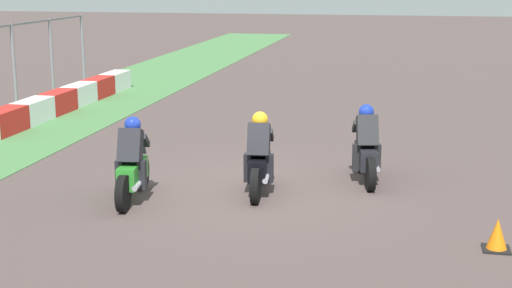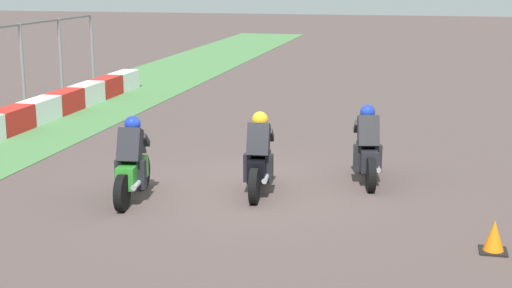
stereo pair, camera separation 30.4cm
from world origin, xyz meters
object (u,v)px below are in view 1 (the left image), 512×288
at_px(rider_lane_a, 366,150).
at_px(rider_lane_c, 133,166).
at_px(traffic_cone, 497,236).
at_px(rider_lane_b, 259,160).

xyz_separation_m(rider_lane_a, rider_lane_c, (-2.14, 4.01, 0.00)).
relative_size(rider_lane_c, traffic_cone, 4.20).
height_order(rider_lane_a, rider_lane_b, same).
distance_m(rider_lane_b, rider_lane_c, 2.32).
xyz_separation_m(rider_lane_b, traffic_cone, (-2.24, -4.03, -0.40)).
distance_m(rider_lane_b, traffic_cone, 4.63).
height_order(rider_lane_a, rider_lane_c, same).
bearing_deg(rider_lane_c, rider_lane_a, -68.84).
distance_m(rider_lane_a, rider_lane_c, 4.55).
height_order(rider_lane_c, traffic_cone, rider_lane_c).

